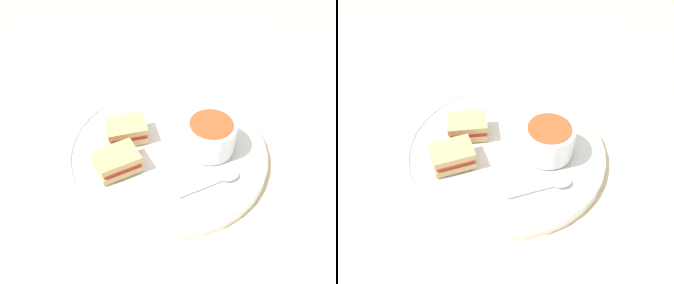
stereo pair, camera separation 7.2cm
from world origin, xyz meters
TOP-DOWN VIEW (x-y plane):
  - ground_plane at (0.00, 0.00)m, footprint 2.40×2.40m
  - plate at (0.00, 0.00)m, footprint 0.37×0.37m
  - soup_bowl at (-0.06, 0.05)m, footprint 0.09×0.09m
  - spoon at (-0.03, 0.12)m, footprint 0.12×0.04m
  - sandwich_half_near at (0.04, -0.07)m, footprint 0.09×0.08m
  - sandwich_half_far at (0.10, -0.02)m, footprint 0.08×0.07m

SIDE VIEW (x-z plane):
  - ground_plane at x=0.00m, z-range 0.00..0.00m
  - plate at x=0.00m, z-range 0.00..0.02m
  - spoon at x=-0.03m, z-range 0.02..0.03m
  - sandwich_half_near at x=0.04m, z-range 0.02..0.05m
  - sandwich_half_far at x=0.10m, z-range 0.02..0.05m
  - soup_bowl at x=-0.06m, z-range 0.02..0.08m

